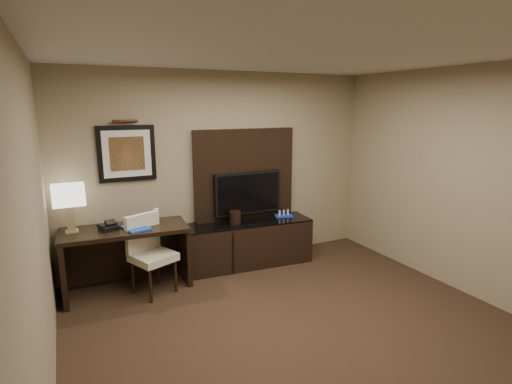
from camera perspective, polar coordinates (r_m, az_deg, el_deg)
floor at (r=4.05m, az=9.74°, el=-21.56°), size 4.50×5.00×0.01m
ceiling at (r=3.40m, az=11.49°, el=19.80°), size 4.50×5.00×0.01m
wall_back at (r=5.65m, az=-4.65°, el=3.19°), size 4.50×0.01×2.70m
wall_left at (r=2.85m, az=-29.33°, el=-7.59°), size 0.01×5.00×2.70m
wall_right at (r=5.13m, az=31.22°, el=0.50°), size 0.01×5.00×2.70m
desk at (r=5.21m, az=-17.98°, el=-9.09°), size 1.52×0.74×0.79m
credenza at (r=5.72m, az=-1.38°, el=-7.35°), size 1.88×0.66×0.64m
tv_wall_panel at (r=5.72m, az=-1.62°, el=2.53°), size 1.50×0.12×1.30m
tv at (r=5.68m, az=-1.19°, el=-0.11°), size 1.00×0.08×0.60m
artwork at (r=5.26m, az=-17.97°, el=5.25°), size 0.70×0.04×0.70m
picture_light at (r=5.19m, az=-18.21°, el=9.59°), size 0.04×0.04×0.30m
desk_chair at (r=5.00m, az=-14.47°, el=-8.89°), size 0.62×0.65×0.94m
table_lamp at (r=5.09m, az=-25.04°, el=-2.44°), size 0.34×0.22×0.52m
desk_phone at (r=5.06m, az=-20.32°, el=-4.59°), size 0.24×0.22×0.10m
blue_folder at (r=5.01m, az=-16.79°, el=-4.93°), size 0.33×0.39×0.02m
book at (r=5.03m, az=-17.18°, el=-3.73°), size 0.16×0.02×0.22m
water_bottle at (r=5.16m, az=-14.03°, el=-3.32°), size 0.08×0.08×0.19m
ice_bucket at (r=5.51m, az=-3.01°, el=-3.65°), size 0.17×0.17×0.18m
minibar_tray at (r=5.88m, az=3.99°, el=-3.09°), size 0.29×0.21×0.09m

